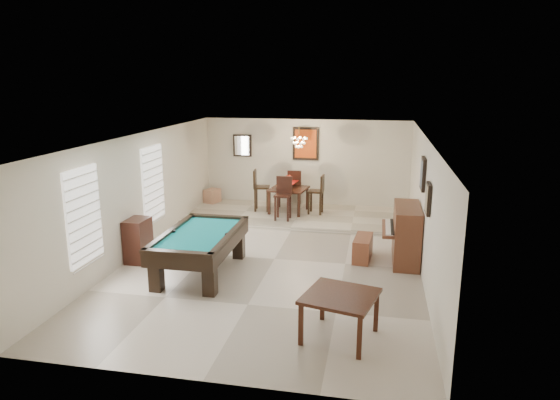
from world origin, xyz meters
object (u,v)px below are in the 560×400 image
(flower_vase, at_px, (289,179))
(chandelier, at_px, (299,138))
(upright_piano, at_px, (399,234))
(dining_chair_north, at_px, (294,187))
(dining_chair_south, at_px, (283,199))
(dining_chair_east, at_px, (316,194))
(apothecary_chest, at_px, (138,240))
(corner_bench, at_px, (212,196))
(piano_bench, at_px, (363,248))
(dining_table, at_px, (289,198))
(square_table, at_px, (340,316))
(pool_table, at_px, (201,253))
(dining_chair_west, at_px, (262,190))

(flower_vase, bearing_deg, chandelier, -34.08)
(upright_piano, relative_size, dining_chair_north, 1.35)
(flower_vase, height_order, chandelier, chandelier)
(dining_chair_south, distance_m, dining_chair_east, 1.09)
(dining_chair_south, bearing_deg, dining_chair_north, 88.86)
(apothecary_chest, relative_size, corner_bench, 2.06)
(piano_bench, bearing_deg, dining_table, 125.13)
(upright_piano, xyz_separation_m, dining_chair_south, (-2.90, 2.22, 0.09))
(upright_piano, height_order, apothecary_chest, upright_piano)
(dining_chair_east, bearing_deg, square_table, 14.10)
(apothecary_chest, bearing_deg, piano_bench, 12.50)
(chandelier, bearing_deg, dining_table, 145.92)
(dining_table, bearing_deg, corner_bench, 165.45)
(corner_bench, relative_size, chandelier, 0.74)
(square_table, bearing_deg, dining_chair_north, 104.62)
(apothecary_chest, xyz_separation_m, corner_bench, (0.03, 4.71, -0.14))
(pool_table, height_order, dining_chair_south, dining_chair_south)
(apothecary_chest, bearing_deg, flower_vase, 58.80)
(dining_chair_west, relative_size, chandelier, 1.92)
(square_table, relative_size, dining_chair_west, 0.86)
(square_table, xyz_separation_m, dining_table, (-1.92, 6.46, 0.18))
(upright_piano, distance_m, chandelier, 4.13)
(square_table, height_order, upright_piano, upright_piano)
(apothecary_chest, distance_m, dining_table, 4.76)
(corner_bench, bearing_deg, dining_chair_west, -20.06)
(piano_bench, bearing_deg, upright_piano, 3.02)
(dining_table, xyz_separation_m, flower_vase, (0.00, 0.00, 0.53))
(apothecary_chest, bearing_deg, dining_chair_east, 51.55)
(upright_piano, bearing_deg, flower_vase, 133.81)
(dining_chair_north, xyz_separation_m, corner_bench, (-2.47, -0.15, -0.33))
(dining_chair_north, distance_m, corner_bench, 2.50)
(flower_vase, xyz_separation_m, chandelier, (0.31, -0.21, 1.15))
(pool_table, distance_m, chandelier, 4.77)
(dining_chair_north, height_order, corner_bench, dining_chair_north)
(dining_chair_south, xyz_separation_m, dining_chair_east, (0.77, 0.78, -0.03))
(piano_bench, relative_size, corner_bench, 1.98)
(dining_chair_south, bearing_deg, piano_bench, -45.83)
(flower_vase, xyz_separation_m, dining_chair_west, (-0.77, 0.02, -0.35))
(square_table, distance_m, apothecary_chest, 5.00)
(dining_chair_south, bearing_deg, dining_table, 89.66)
(upright_piano, xyz_separation_m, apothecary_chest, (-5.36, -1.06, -0.14))
(square_table, xyz_separation_m, upright_piano, (0.97, 3.45, 0.25))
(pool_table, xyz_separation_m, dining_table, (0.96, 4.45, 0.12))
(dining_chair_north, relative_size, dining_chair_east, 0.98)
(upright_piano, height_order, chandelier, chandelier)
(piano_bench, bearing_deg, square_table, -93.74)
(upright_piano, distance_m, flower_vase, 4.20)
(dining_chair_west, bearing_deg, chandelier, -109.70)
(piano_bench, relative_size, dining_chair_south, 0.78)
(square_table, bearing_deg, flower_vase, 106.57)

